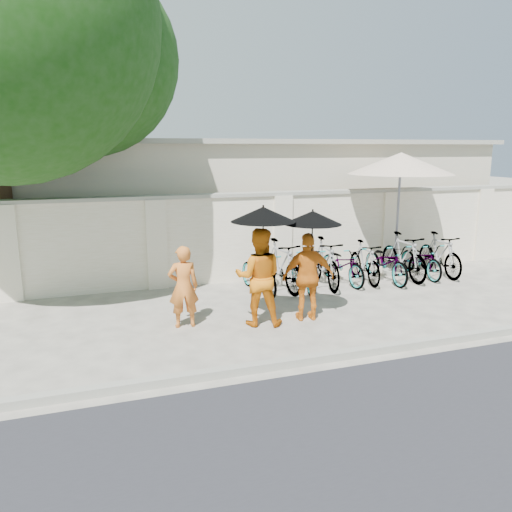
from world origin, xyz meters
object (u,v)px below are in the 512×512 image
object	(u,v)px
monk_left	(183,287)
monk_center	(259,277)
monk_right	(308,277)
patio_umbrella	(401,165)

from	to	relation	value
monk_left	monk_center	xyz separation A→B (m)	(1.29, -0.31, 0.14)
monk_left	monk_right	size ratio (longest dim) A/B	0.90
monk_left	patio_umbrella	bearing A→B (deg)	-157.00
monk_left	patio_umbrella	xyz separation A→B (m)	(5.69, 2.00, 1.98)
monk_left	monk_right	bearing A→B (deg)	174.34
monk_left	monk_center	distance (m)	1.33
monk_left	monk_center	size ratio (longest dim) A/B	0.84
monk_center	monk_right	xyz separation A→B (m)	(0.93, -0.05, -0.07)
monk_center	monk_right	distance (m)	0.94
monk_center	monk_right	size ratio (longest dim) A/B	1.08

